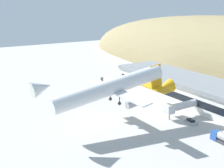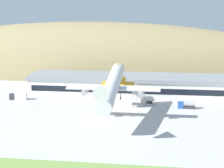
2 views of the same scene
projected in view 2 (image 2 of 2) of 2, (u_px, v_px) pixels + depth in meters
ground_plane at (99, 123)px, 133.25m from camera, size 389.51×389.51×0.00m
hill_backdrop at (90, 73)px, 233.54m from camera, size 285.47×63.46×63.37m
terminal_building at (137, 84)px, 174.72m from camera, size 101.10×20.92×9.20m
jetway_0 at (134, 95)px, 157.82m from camera, size 3.38×14.03×5.43m
cargo_airplane at (113, 86)px, 133.88m from camera, size 34.16×51.78×12.54m
service_car_1 at (150, 104)px, 156.98m from camera, size 4.68×2.12×1.61m
fuel_truck at (187, 105)px, 152.09m from camera, size 7.10×2.58×3.20m
box_truck at (19, 96)px, 166.41m from camera, size 7.67×2.74×3.32m
traffic_cone_0 at (34, 106)px, 155.54m from camera, size 0.52×0.52×0.58m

